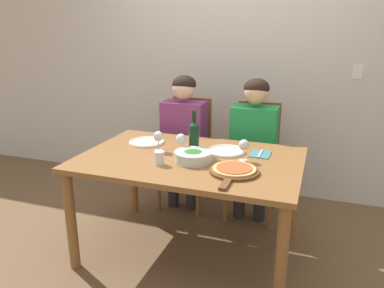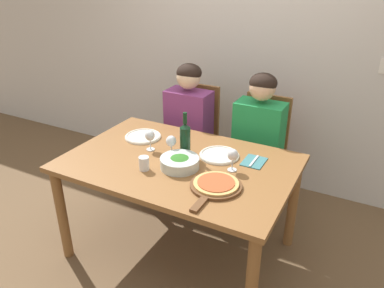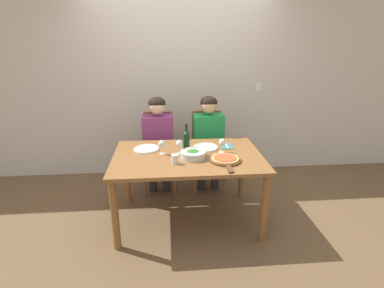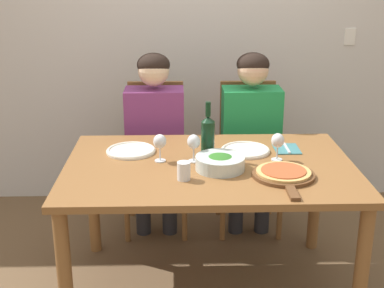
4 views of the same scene
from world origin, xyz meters
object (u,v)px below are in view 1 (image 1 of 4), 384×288
chair_left (188,149)px  water_tumbler (159,158)px  wine_glass_left (158,137)px  fork_on_napkin (260,154)px  dinner_plate_right (227,151)px  person_woman (183,130)px  dinner_plate_left (147,142)px  person_man (254,137)px  wine_glass_right (244,146)px  broccoli_bowl (193,156)px  wine_bottle (194,136)px  chair_right (255,157)px  wine_glass_centre (181,140)px  pizza_on_board (234,171)px

chair_left → water_tumbler: size_ratio=11.00×
wine_glass_left → fork_on_napkin: bearing=13.4°
dinner_plate_right → water_tumbler: size_ratio=3.03×
person_woman → water_tumbler: person_woman is taller
water_tumbler → dinner_plate_left: bearing=125.6°
person_man → wine_glass_right: bearing=-85.7°
broccoli_bowl → wine_bottle: bearing=107.4°
person_woman → dinner_plate_left: bearing=-102.6°
chair_left → chair_right: 0.63m
dinner_plate_right → wine_glass_right: bearing=-42.7°
chair_right → dinner_plate_right: bearing=-99.2°
chair_left → person_man: bearing=-10.6°
fork_on_napkin → broccoli_bowl: bearing=-143.6°
broccoli_bowl → wine_glass_right: 0.35m
chair_right → person_woman: 0.68m
dinner_plate_right → wine_glass_right: wine_glass_right is taller
dinner_plate_right → wine_glass_left: size_ratio=1.83×
dinner_plate_right → fork_on_napkin: (0.24, 0.03, -0.01)m
chair_right → dinner_plate_right: size_ratio=3.63×
person_woman → person_man: size_ratio=1.00×
chair_right → person_woman: person_woman is taller
chair_left → wine_glass_left: bearing=-86.0°
chair_left → dinner_plate_left: 0.68m
water_tumbler → wine_glass_left: bearing=115.6°
wine_glass_left → wine_glass_right: size_ratio=1.00×
chair_right → dinner_plate_left: 1.00m
wine_glass_right → fork_on_napkin: bearing=63.2°
wine_glass_right → chair_right: bearing=93.6°
broccoli_bowl → chair_left: bearing=112.1°
chair_right → wine_glass_centre: 0.94m
wine_glass_centre → wine_glass_right: bearing=0.9°
dinner_plate_left → wine_glass_left: bearing=-41.6°
person_man → wine_glass_right: person_man is taller
water_tumbler → fork_on_napkin: (0.59, 0.43, -0.04)m
chair_right → wine_glass_right: bearing=-86.4°
chair_left → wine_glass_centre: (0.23, -0.79, 0.34)m
wine_glass_centre → dinner_plate_left: bearing=155.4°
person_woman → wine_bottle: (0.31, -0.61, 0.14)m
pizza_on_board → water_tumbler: bearing=-177.9°
chair_left → fork_on_napkin: 1.01m
broccoli_bowl → dinner_plate_right: bearing=58.3°
wine_glass_centre → water_tumbler: size_ratio=1.66×
pizza_on_board → wine_glass_centre: 0.50m
wine_bottle → water_tumbler: 0.34m
chair_right → fork_on_napkin: size_ratio=5.55×
wine_bottle → broccoli_bowl: (0.05, -0.17, -0.09)m
wine_glass_left → water_tumbler: wine_glass_left is taller
person_man → dinner_plate_right: (-0.10, -0.52, 0.03)m
wine_glass_centre → pizza_on_board: bearing=-27.6°
dinner_plate_left → wine_glass_left: (0.17, -0.15, 0.10)m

